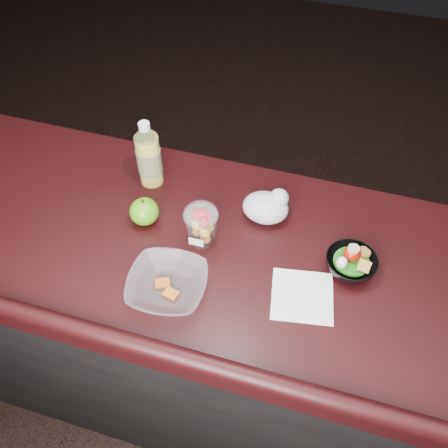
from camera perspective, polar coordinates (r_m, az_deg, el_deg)
The scene contains 9 objects.
room_shell at distance 0.68m, azimuth -12.60°, elevation 21.49°, with size 8.00×8.00×8.00m.
counter at distance 1.85m, azimuth -1.64°, elevation -12.05°, with size 4.06×0.71×1.02m.
lemonade_bottle at distance 1.55m, azimuth -8.56°, elevation 7.45°, with size 0.08×0.08×0.23m.
fruit_cup at distance 1.38m, azimuth -2.61°, elevation -0.02°, with size 0.10×0.10×0.14m.
green_apple at distance 1.47m, azimuth -9.10°, elevation 1.42°, with size 0.09×0.09×0.09m.
plastic_bag at distance 1.46m, azimuth 4.97°, elevation 2.02°, with size 0.14×0.11×0.10m.
snack_bowl at distance 1.39m, azimuth 14.28°, elevation -4.29°, with size 0.16×0.16×0.08m.
takeout_bowl at distance 1.32m, azimuth -6.48°, elevation -6.93°, with size 0.23×0.23×0.05m.
paper_napkin at distance 1.34m, azimuth 8.93°, elevation -8.12°, with size 0.16×0.16×0.00m, color white.
Camera 1 is at (0.30, -0.53, 2.14)m, focal length 40.00 mm.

